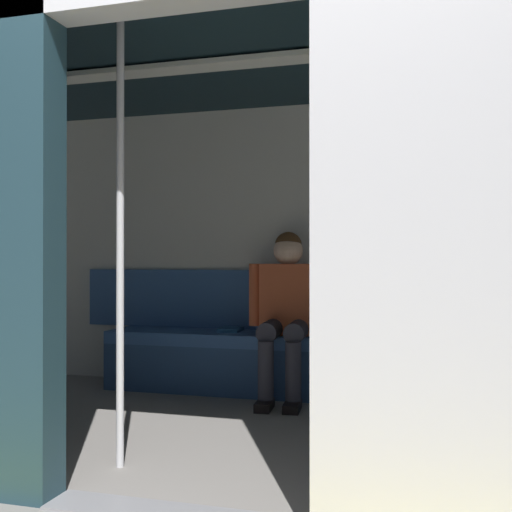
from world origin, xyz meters
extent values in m
cube|color=silver|center=(-1.05, 0.02, 1.06)|extent=(1.05, 0.12, 2.13)
cube|color=black|center=(-1.05, 0.03, 1.32)|extent=(0.58, 0.02, 0.55)
cube|color=#15272E|center=(0.00, -1.20, 2.19)|extent=(6.40, 2.56, 0.12)
cube|color=gray|center=(0.00, -1.20, 0.00)|extent=(6.08, 2.40, 0.01)
cube|color=silver|center=(0.00, -2.40, 1.06)|extent=(6.08, 0.10, 2.13)
cube|color=#38609E|center=(0.00, -2.34, 0.66)|extent=(3.52, 0.06, 0.45)
cube|color=white|center=(0.00, -1.20, 2.10)|extent=(4.48, 0.16, 0.03)
cube|color=#38609E|center=(0.00, -2.12, 0.39)|extent=(2.79, 0.44, 0.09)
cube|color=navy|center=(0.00, -1.92, 0.17)|extent=(2.79, 0.04, 0.35)
cube|color=#CC5933|center=(0.05, -2.10, 0.69)|extent=(0.40, 0.25, 0.50)
sphere|color=beige|center=(0.05, -2.10, 1.03)|extent=(0.21, 0.21, 0.21)
sphere|color=brown|center=(0.05, -2.11, 1.07)|extent=(0.19, 0.19, 0.19)
cylinder|color=#CC5933|center=(-0.19, -2.09, 0.72)|extent=(0.08, 0.08, 0.44)
cylinder|color=#CC5933|center=(0.28, -2.06, 0.72)|extent=(0.08, 0.08, 0.44)
cylinder|color=#2D2D38|center=(-0.06, -1.91, 0.49)|extent=(0.17, 0.41, 0.14)
cylinder|color=#2D2D38|center=(0.12, -1.90, 0.49)|extent=(0.17, 0.41, 0.14)
cylinder|color=#2D2D38|center=(-0.08, -1.71, 0.24)|extent=(0.10, 0.10, 0.40)
cylinder|color=#2D2D38|center=(0.10, -1.70, 0.24)|extent=(0.10, 0.10, 0.40)
cube|color=black|center=(-0.08, -1.66, 0.03)|extent=(0.12, 0.23, 0.06)
cube|color=black|center=(0.10, -1.65, 0.03)|extent=(0.12, 0.23, 0.06)
cube|color=#262D4C|center=(-0.45, -2.11, 0.52)|extent=(0.26, 0.14, 0.17)
cube|color=#1A2035|center=(-0.45, -2.03, 0.51)|extent=(0.02, 0.01, 0.14)
cube|color=#26598C|center=(0.49, -2.16, 0.45)|extent=(0.16, 0.23, 0.03)
cylinder|color=silver|center=(0.47, -0.43, 1.05)|extent=(0.04, 0.04, 2.11)
cylinder|color=silver|center=(-0.47, -0.47, 1.05)|extent=(0.04, 0.04, 2.11)
camera|label=1|loc=(-0.92, 2.14, 0.97)|focal=43.03mm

